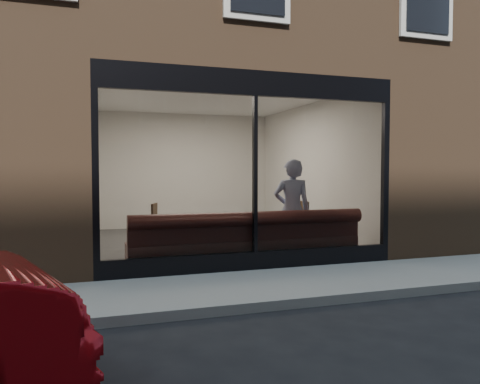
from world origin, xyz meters
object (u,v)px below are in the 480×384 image
object	(u,v)px
cafe_table_left	(178,221)
cafe_chair_left	(145,239)
person	(292,210)
banquette	(247,252)
cafe_chair_right	(295,235)
cafe_table_right	(290,213)

from	to	relation	value
cafe_table_left	cafe_chair_left	size ratio (longest dim) A/B	1.73
cafe_chair_left	person	bearing A→B (deg)	163.66
banquette	cafe_chair_right	bearing A→B (deg)	44.03
cafe_chair_left	cafe_chair_right	xyz separation A→B (m)	(3.12, -0.42, 0.00)
cafe_chair_right	cafe_chair_left	bearing A→B (deg)	-11.07
banquette	person	distance (m)	1.15
banquette	cafe_table_right	xyz separation A→B (m)	(1.37, 1.28, 0.52)
cafe_table_right	cafe_chair_right	xyz separation A→B (m)	(0.28, 0.31, -0.50)
cafe_table_left	banquette	bearing A→B (deg)	-27.17
cafe_table_left	cafe_chair_right	world-z (taller)	cafe_table_left
cafe_table_left	cafe_chair_right	distance (m)	2.96
banquette	cafe_table_right	size ratio (longest dim) A/B	6.42
cafe_table_right	cafe_chair_left	size ratio (longest dim) A/B	1.62
cafe_table_right	cafe_chair_right	distance (m)	0.65
person	cafe_table_right	bearing A→B (deg)	-97.22
banquette	cafe_chair_right	distance (m)	2.29
cafe_table_right	banquette	bearing A→B (deg)	-136.98
cafe_chair_left	cafe_table_left	bearing A→B (deg)	126.46
banquette	person	bearing A→B (deg)	10.65
banquette	cafe_table_right	distance (m)	1.95
cafe_table_right	person	bearing A→B (deg)	-112.40
cafe_table_right	cafe_chair_left	bearing A→B (deg)	165.54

